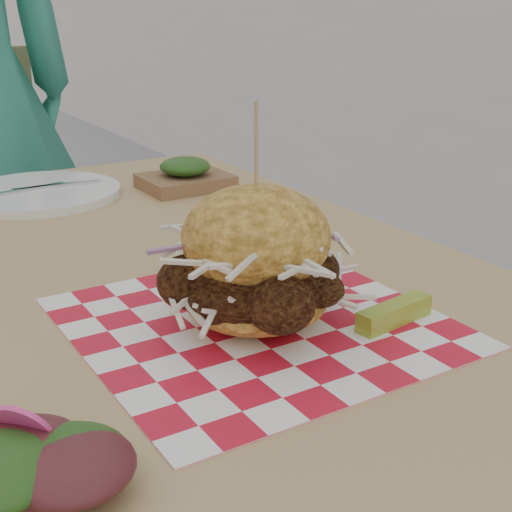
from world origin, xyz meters
name	(u,v)px	position (x,y,z in m)	size (l,w,h in m)	color
patio_table	(140,330)	(0.20, 0.18, 0.67)	(0.80, 1.20, 0.75)	tan
paper_liner	(256,322)	(0.25, -0.02, 0.75)	(0.36, 0.36, 0.00)	red
sandwich	(256,265)	(0.25, -0.02, 0.82)	(0.20, 0.20, 0.23)	gold
pickle_spear	(394,313)	(0.37, -0.10, 0.76)	(0.10, 0.02, 0.02)	#A1AE32
side_salad	(13,470)	(-0.03, -0.16, 0.76)	(0.14, 0.14, 0.05)	#3F1419
place_setting	(40,193)	(0.20, 0.59, 0.76)	(0.27, 0.27, 0.02)	white
kraft_tray	(185,176)	(0.44, 0.52, 0.77)	(0.15, 0.12, 0.06)	brown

